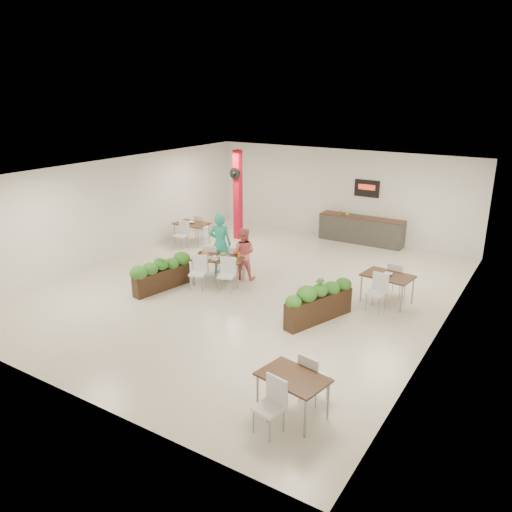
# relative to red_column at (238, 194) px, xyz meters

# --- Properties ---
(ground) EXTENTS (12.00, 12.00, 0.00)m
(ground) POSITION_rel_red_column_xyz_m (3.00, -3.79, -1.64)
(ground) COLOR beige
(ground) RESTS_ON ground
(room_shell) EXTENTS (10.10, 12.10, 3.22)m
(room_shell) POSITION_rel_red_column_xyz_m (3.00, -3.79, 0.36)
(room_shell) COLOR white
(room_shell) RESTS_ON ground
(red_column) EXTENTS (0.40, 0.41, 3.20)m
(red_column) POSITION_rel_red_column_xyz_m (0.00, 0.00, 0.00)
(red_column) COLOR red
(red_column) RESTS_ON ground
(service_counter) EXTENTS (3.00, 0.64, 2.20)m
(service_counter) POSITION_rel_red_column_xyz_m (4.00, 1.86, -1.15)
(service_counter) COLOR #302E2B
(service_counter) RESTS_ON ground
(main_table) EXTENTS (1.68, 1.93, 0.92)m
(main_table) POSITION_rel_red_column_xyz_m (2.00, -3.97, -1.01)
(main_table) COLOR #321F10
(main_table) RESTS_ON ground
(diner_man) EXTENTS (0.77, 0.63, 1.83)m
(diner_man) POSITION_rel_red_column_xyz_m (1.61, -3.31, -0.73)
(diner_man) COLOR teal
(diner_man) RESTS_ON ground
(diner_woman) EXTENTS (0.88, 0.78, 1.51)m
(diner_woman) POSITION_rel_red_column_xyz_m (2.41, -3.31, -0.89)
(diner_woman) COLOR #F96E70
(diner_woman) RESTS_ON ground
(planter_left) EXTENTS (0.66, 1.81, 0.96)m
(planter_left) POSITION_rel_red_column_xyz_m (1.01, -5.21, -1.14)
(planter_left) COLOR black
(planter_left) RESTS_ON ground
(planter_right) EXTENTS (0.95, 1.94, 1.07)m
(planter_right) POSITION_rel_red_column_xyz_m (5.46, -4.71, -1.14)
(planter_right) COLOR black
(planter_right) RESTS_ON ground
(side_table_a) EXTENTS (1.17, 1.63, 0.92)m
(side_table_a) POSITION_rel_red_column_xyz_m (-1.01, -1.41, -1.02)
(side_table_a) COLOR #321F10
(side_table_a) RESTS_ON ground
(side_table_b) EXTENTS (1.30, 1.66, 0.92)m
(side_table_b) POSITION_rel_red_column_xyz_m (6.46, -2.81, -1.01)
(side_table_b) COLOR #321F10
(side_table_b) RESTS_ON ground
(side_table_c) EXTENTS (1.24, 1.67, 0.92)m
(side_table_c) POSITION_rel_red_column_xyz_m (6.63, -8.23, -1.02)
(side_table_c) COLOR #321F10
(side_table_c) RESTS_ON ground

